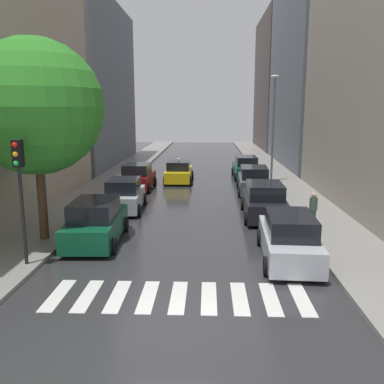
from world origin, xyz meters
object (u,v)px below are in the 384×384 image
parked_car_right_second (264,201)px  lamp_post_right (273,122)px  taxi_midroad (179,172)px  traffic_light_left_corner (19,175)px  parked_car_left_third (138,178)px  street_tree_left (36,107)px  parked_car_right_nearest (289,239)px  parked_car_right_fourth (246,168)px  pedestrian_near_tree (313,209)px  parked_car_left_nearest (96,222)px  parked_car_right_third (254,181)px  parked_car_left_second (124,196)px

parked_car_right_second → lamp_post_right: (1.83, 9.97, 3.69)m
taxi_midroad → traffic_light_left_corner: traffic_light_left_corner is taller
parked_car_left_third → street_tree_left: street_tree_left is taller
street_tree_left → taxi_midroad: bearing=72.8°
parked_car_right_nearest → parked_car_right_second: bearing=3.6°
traffic_light_left_corner → lamp_post_right: size_ratio=0.56×
parked_car_right_nearest → street_tree_left: (-9.74, 1.75, 4.70)m
parked_car_left_third → parked_car_right_fourth: (7.85, 5.12, -0.00)m
pedestrian_near_tree → parked_car_right_fourth: bearing=175.2°
taxi_midroad → parked_car_left_nearest: bearing=171.1°
parked_car_right_third → parked_car_right_fourth: (0.00, 6.03, 0.00)m
parked_car_right_fourth → parked_car_left_nearest: bearing=154.7°
parked_car_right_nearest → taxi_midroad: bearing=20.1°
parked_car_right_third → street_tree_left: (-9.80, -10.81, 4.70)m
parked_car_right_third → parked_car_right_fourth: 6.03m
parked_car_right_third → traffic_light_left_corner: 16.76m
parked_car_left_second → parked_car_right_nearest: size_ratio=0.86×
pedestrian_near_tree → street_tree_left: bearing=-90.3°
parked_car_left_second → parked_car_left_third: (-0.28, 6.08, 0.01)m
parked_car_right_fourth → traffic_light_left_corner: 21.97m
taxi_midroad → pedestrian_near_tree: size_ratio=2.76×
parked_car_left_nearest → parked_car_right_second: parked_car_left_nearest is taller
parked_car_right_third → lamp_post_right: (1.69, 3.57, 3.71)m
pedestrian_near_tree → street_tree_left: size_ratio=0.19×
parked_car_left_nearest → lamp_post_right: size_ratio=0.61×
parked_car_left_second → traffic_light_left_corner: 9.07m
parked_car_left_third → taxi_midroad: bearing=-39.2°
parked_car_right_nearest → parked_car_right_third: 12.57m
parked_car_right_fourth → traffic_light_left_corner: size_ratio=1.08×
parked_car_left_nearest → parked_car_right_fourth: bearing=-26.7°
traffic_light_left_corner → lamp_post_right: (11.00, 17.29, 1.25)m
parked_car_right_nearest → lamp_post_right: size_ratio=0.63×
parked_car_left_second → parked_car_right_second: parked_car_right_second is taller
lamp_post_right → parked_car_right_fourth: bearing=124.4°
parked_car_right_third → pedestrian_near_tree: (1.82, -8.40, 0.14)m
parked_car_left_nearest → parked_car_right_fourth: parked_car_left_nearest is taller
parked_car_left_nearest → traffic_light_left_corner: 4.20m
parked_car_right_nearest → parked_car_right_second: parked_car_right_second is taller
street_tree_left → lamp_post_right: 18.43m
traffic_light_left_corner → lamp_post_right: lamp_post_right is taller
parked_car_left_second → parked_car_right_third: 9.16m
parked_car_right_fourth → parked_car_right_third: bearing=179.1°
parked_car_right_fourth → taxi_midroad: taxi_midroad is taller
parked_car_right_nearest → parked_car_right_fourth: (0.06, 18.59, 0.00)m
taxi_midroad → street_tree_left: size_ratio=0.54×
parked_car_left_nearest → pedestrian_near_tree: bearing=-78.3°
parked_car_right_second → lamp_post_right: size_ratio=0.62×
parked_car_right_second → parked_car_right_third: 6.40m
parked_car_right_third → pedestrian_near_tree: 8.60m
pedestrian_near_tree → parked_car_right_nearest: bearing=-36.3°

